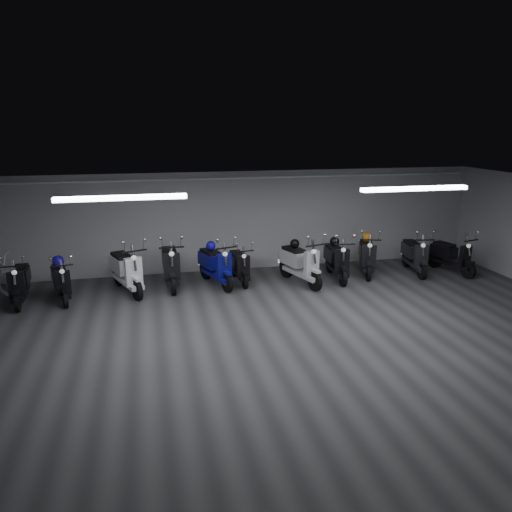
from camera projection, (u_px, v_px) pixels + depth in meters
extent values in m
cube|color=#343436|center=(290.00, 341.00, 9.46)|extent=(14.00, 10.00, 0.01)
cube|color=slate|center=(292.00, 197.00, 8.73)|extent=(14.00, 10.00, 0.01)
cube|color=#9A9A9C|center=(240.00, 221.00, 13.81)|extent=(14.00, 0.01, 2.80)
cube|color=#9A9A9C|center=(451.00, 432.00, 4.38)|extent=(14.00, 0.01, 2.80)
cube|color=white|center=(121.00, 198.00, 9.05)|extent=(2.40, 0.18, 0.08)
cube|color=white|center=(415.00, 189.00, 10.32)|extent=(2.40, 0.18, 0.08)
cylinder|color=white|center=(240.00, 178.00, 13.41)|extent=(13.60, 0.05, 0.05)
sphere|color=#190C8C|center=(58.00, 261.00, 11.60)|extent=(0.28, 0.28, 0.28)
sphere|color=black|center=(295.00, 244.00, 12.81)|extent=(0.25, 0.25, 0.25)
sphere|color=black|center=(335.00, 241.00, 13.23)|extent=(0.26, 0.26, 0.26)
sphere|color=#130EA0|center=(211.00, 246.00, 12.67)|extent=(0.25, 0.25, 0.25)
sphere|color=orange|center=(367.00, 237.00, 13.67)|extent=(0.27, 0.27, 0.27)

